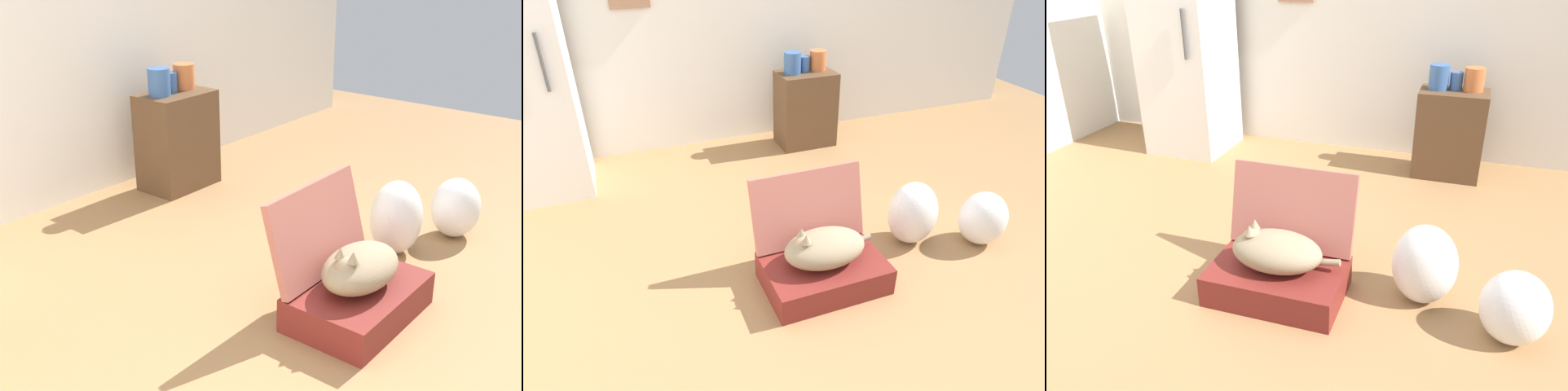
% 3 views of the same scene
% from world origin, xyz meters
% --- Properties ---
extents(ground_plane, '(7.68, 7.68, 0.00)m').
position_xyz_m(ground_plane, '(0.00, 0.00, 0.00)').
color(ground_plane, '#9E7247').
rests_on(ground_plane, ground).
extents(suitcase_base, '(0.64, 0.42, 0.16)m').
position_xyz_m(suitcase_base, '(0.11, 0.08, 0.08)').
color(suitcase_base, maroon).
rests_on(suitcase_base, ground).
extents(suitcase_lid, '(0.64, 0.15, 0.41)m').
position_xyz_m(suitcase_lid, '(0.11, 0.31, 0.36)').
color(suitcase_lid, '#B26356').
rests_on(suitcase_lid, suitcase_base).
extents(cat, '(0.52, 0.28, 0.22)m').
position_xyz_m(cat, '(0.10, 0.09, 0.25)').
color(cat, '#998466').
rests_on(cat, suitcase_base).
extents(plastic_bag_white, '(0.30, 0.27, 0.40)m').
position_xyz_m(plastic_bag_white, '(0.78, 0.26, 0.20)').
color(plastic_bag_white, white).
rests_on(plastic_bag_white, ground).
extents(plastic_bag_clear, '(0.29, 0.26, 0.34)m').
position_xyz_m(plastic_bag_clear, '(1.17, 0.10, 0.17)').
color(plastic_bag_clear, white).
rests_on(plastic_bag_clear, ground).
extents(side_table, '(0.47, 0.32, 0.63)m').
position_xyz_m(side_table, '(0.76, 1.85, 0.32)').
color(side_table, brown).
rests_on(side_table, ground).
extents(vase_tall, '(0.14, 0.14, 0.17)m').
position_xyz_m(vase_tall, '(0.65, 1.87, 0.72)').
color(vase_tall, '#38609E').
rests_on(vase_tall, side_table).
extents(vase_short, '(0.14, 0.14, 0.16)m').
position_xyz_m(vase_short, '(0.88, 1.89, 0.71)').
color(vase_short, '#CC6B38').
rests_on(vase_short, side_table).
extents(vase_round, '(0.09, 0.09, 0.12)m').
position_xyz_m(vase_round, '(0.76, 1.89, 0.70)').
color(vase_round, '#38609E').
rests_on(vase_round, side_table).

